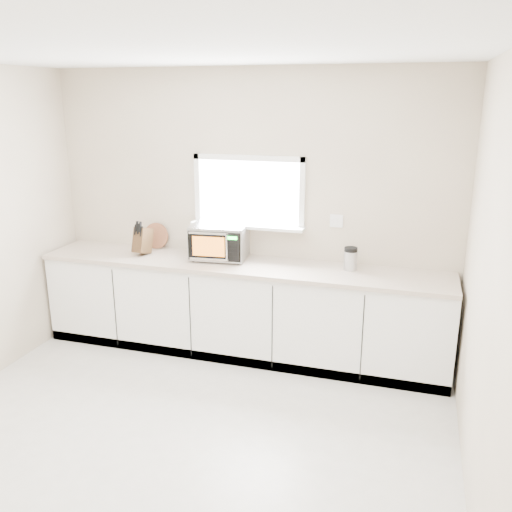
% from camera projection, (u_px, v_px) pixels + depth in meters
% --- Properties ---
extents(ground, '(4.00, 4.00, 0.00)m').
position_uv_depth(ground, '(165.00, 456.00, 3.81)').
color(ground, beige).
rests_on(ground, ground).
extents(back_wall, '(4.00, 0.17, 2.70)m').
position_uv_depth(back_wall, '(249.00, 211.00, 5.26)').
color(back_wall, beige).
rests_on(back_wall, ground).
extents(cabinets, '(3.92, 0.60, 0.88)m').
position_uv_depth(cabinets, '(241.00, 310.00, 5.25)').
color(cabinets, white).
rests_on(cabinets, ground).
extents(countertop, '(3.92, 0.64, 0.04)m').
position_uv_depth(countertop, '(240.00, 265.00, 5.11)').
color(countertop, '#B6A996').
rests_on(countertop, cabinets).
extents(microwave, '(0.56, 0.46, 0.34)m').
position_uv_depth(microwave, '(219.00, 241.00, 5.21)').
color(microwave, black).
rests_on(microwave, countertop).
extents(knife_block, '(0.15, 0.25, 0.35)m').
position_uv_depth(knife_block, '(143.00, 240.00, 5.35)').
color(knife_block, '#4A321A').
rests_on(knife_block, countertop).
extents(cutting_board, '(0.27, 0.06, 0.27)m').
position_uv_depth(cutting_board, '(156.00, 236.00, 5.57)').
color(cutting_board, '#935539').
rests_on(cutting_board, countertop).
extents(coffee_grinder, '(0.15, 0.15, 0.21)m').
position_uv_depth(coffee_grinder, '(350.00, 258.00, 4.89)').
color(coffee_grinder, '#A8AAAF').
rests_on(coffee_grinder, countertop).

